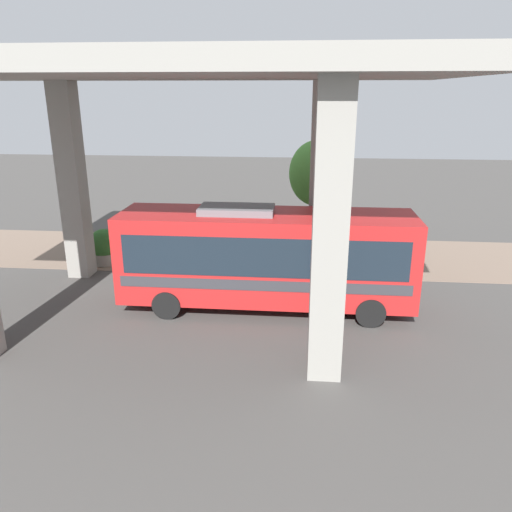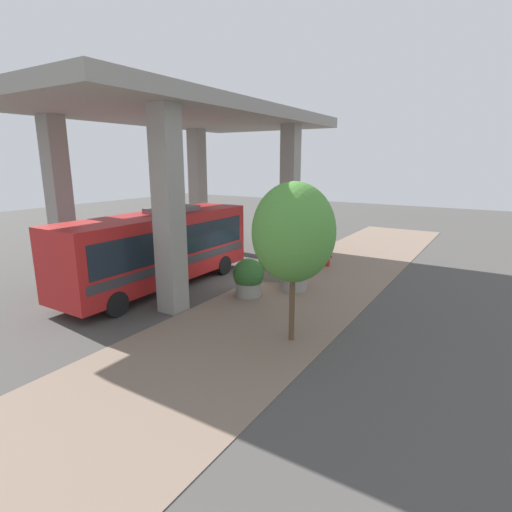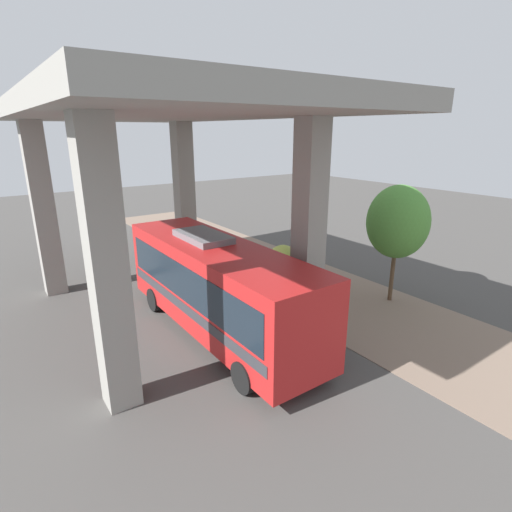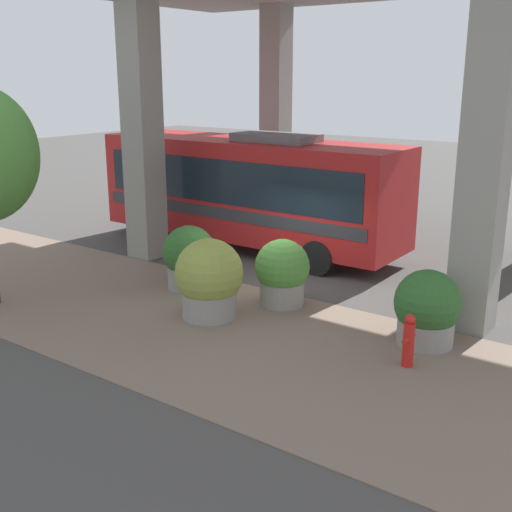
# 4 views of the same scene
# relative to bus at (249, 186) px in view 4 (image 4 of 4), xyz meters

# --- Properties ---
(ground_plane) EXTENTS (80.00, 80.00, 0.00)m
(ground_plane) POSITION_rel_bus_xyz_m (-3.16, -3.07, -2.02)
(ground_plane) COLOR #474442
(ground_plane) RESTS_ON ground
(sidewalk_strip) EXTENTS (6.00, 40.00, 0.02)m
(sidewalk_strip) POSITION_rel_bus_xyz_m (-6.16, -3.07, -2.01)
(sidewalk_strip) COLOR #7A6656
(sidewalk_strip) RESTS_ON ground
(overpass) EXTENTS (9.40, 18.03, 8.49)m
(overpass) POSITION_rel_bus_xyz_m (0.84, -3.07, 5.32)
(overpass) COLOR gray
(overpass) RESTS_ON ground
(bus) EXTENTS (2.81, 10.25, 3.73)m
(bus) POSITION_rel_bus_xyz_m (0.00, 0.00, 0.00)
(bus) COLOR #B21E1E
(bus) RESTS_ON ground
(fire_hydrant) EXTENTS (0.46, 0.22, 1.08)m
(fire_hydrant) POSITION_rel_bus_xyz_m (-5.34, -7.76, -1.47)
(fire_hydrant) COLOR red
(fire_hydrant) RESTS_ON ground
(planter_front) EXTENTS (1.38, 1.38, 1.62)m
(planter_front) POSITION_rel_bus_xyz_m (-4.12, -7.63, -1.23)
(planter_front) COLOR gray
(planter_front) RESTS_ON ground
(planter_middle) EXTENTS (1.58, 1.58, 1.87)m
(planter_middle) POSITION_rel_bus_xyz_m (-5.55, -2.97, -1.09)
(planter_middle) COLOR gray
(planter_middle) RESTS_ON ground
(planter_back) EXTENTS (1.39, 1.39, 1.69)m
(planter_back) POSITION_rel_bus_xyz_m (-4.23, -1.19, -1.19)
(planter_back) COLOR gray
(planter_back) RESTS_ON ground
(planter_extra) EXTENTS (1.34, 1.34, 1.65)m
(planter_extra) POSITION_rel_bus_xyz_m (-3.87, -3.87, -1.20)
(planter_extra) COLOR gray
(planter_extra) RESTS_ON ground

